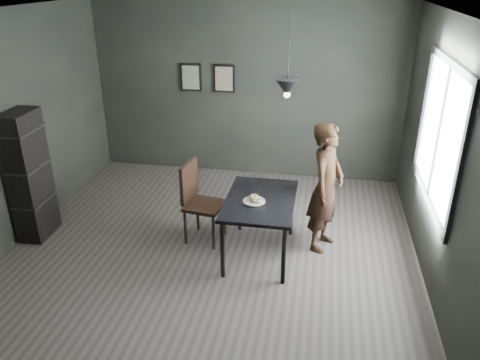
% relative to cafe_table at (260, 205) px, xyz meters
% --- Properties ---
extents(ground, '(5.00, 5.00, 0.00)m').
position_rel_cafe_table_xyz_m(ground, '(-0.60, 0.00, -0.67)').
color(ground, '#36322E').
rests_on(ground, ground).
extents(back_wall, '(5.00, 0.10, 2.80)m').
position_rel_cafe_table_xyz_m(back_wall, '(-0.60, 2.50, 0.73)').
color(back_wall, black).
rests_on(back_wall, ground).
extents(ceiling, '(5.00, 5.00, 0.02)m').
position_rel_cafe_table_xyz_m(ceiling, '(-0.60, 0.00, 2.13)').
color(ceiling, silver).
rests_on(ceiling, ground).
extents(window_assembly, '(0.04, 1.96, 1.56)m').
position_rel_cafe_table_xyz_m(window_assembly, '(1.87, 0.20, 0.93)').
color(window_assembly, white).
rests_on(window_assembly, ground).
extents(cafe_table, '(0.80, 1.20, 0.75)m').
position_rel_cafe_table_xyz_m(cafe_table, '(0.00, 0.00, 0.00)').
color(cafe_table, black).
rests_on(cafe_table, ground).
extents(white_plate, '(0.23, 0.23, 0.01)m').
position_rel_cafe_table_xyz_m(white_plate, '(-0.06, -0.10, 0.08)').
color(white_plate, white).
rests_on(white_plate, cafe_table).
extents(donut_pile, '(0.19, 0.14, 0.08)m').
position_rel_cafe_table_xyz_m(donut_pile, '(-0.06, -0.10, 0.12)').
color(donut_pile, beige).
rests_on(donut_pile, white_plate).
extents(woman, '(0.56, 0.68, 1.61)m').
position_rel_cafe_table_xyz_m(woman, '(0.75, 0.33, 0.13)').
color(woman, black).
rests_on(woman, ground).
extents(wood_chair, '(0.51, 0.51, 1.03)m').
position_rel_cafe_table_xyz_m(wood_chair, '(-0.82, 0.24, -0.08)').
color(wood_chair, black).
rests_on(wood_chair, ground).
extents(shelf_unit, '(0.34, 0.57, 1.66)m').
position_rel_cafe_table_xyz_m(shelf_unit, '(-2.92, -0.04, 0.16)').
color(shelf_unit, black).
rests_on(shelf_unit, ground).
extents(pendant_lamp, '(0.28, 0.28, 0.86)m').
position_rel_cafe_table_xyz_m(pendant_lamp, '(0.25, 0.10, 1.38)').
color(pendant_lamp, black).
rests_on(pendant_lamp, ground).
extents(framed_print_left, '(0.34, 0.04, 0.44)m').
position_rel_cafe_table_xyz_m(framed_print_left, '(-1.50, 2.47, 0.93)').
color(framed_print_left, black).
rests_on(framed_print_left, ground).
extents(framed_print_right, '(0.34, 0.04, 0.44)m').
position_rel_cafe_table_xyz_m(framed_print_right, '(-0.95, 2.47, 0.93)').
color(framed_print_right, black).
rests_on(framed_print_right, ground).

